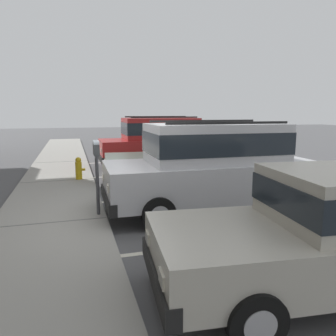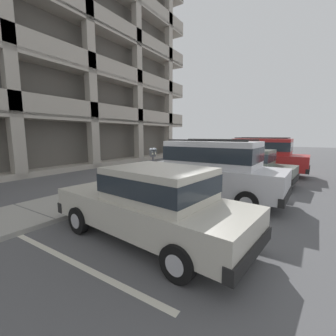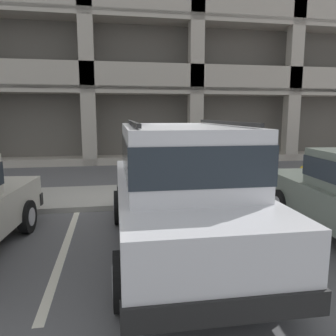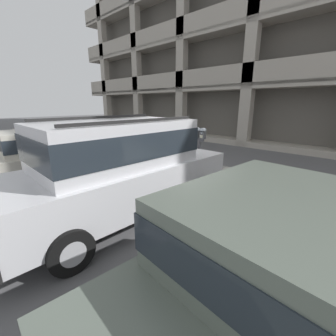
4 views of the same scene
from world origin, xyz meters
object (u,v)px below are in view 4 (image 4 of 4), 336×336
silver_suv (119,166)px  parking_meter_near (199,142)px  parking_meter_far (87,129)px  dark_hatchback (278,255)px  red_sedan (50,154)px

silver_suv → parking_meter_near: size_ratio=3.12×
parking_meter_near → parking_meter_far: bearing=-179.7°
parking_meter_far → silver_suv: bearing=-21.6°
parking_meter_far → dark_hatchback: bearing=-16.3°
red_sedan → parking_meter_far: size_ratio=2.98×
red_sedan → parking_meter_near: 4.50m
red_sedan → parking_meter_near: bearing=42.0°
dark_hatchback → parking_meter_near: parking_meter_near is taller
red_sedan → parking_meter_near: size_ratio=3.00×
silver_suv → parking_meter_near: (0.08, 2.54, 0.18)m
silver_suv → parking_meter_near: silver_suv is taller
dark_hatchback → parking_meter_far: parking_meter_far is taller
red_sedan → dark_hatchback: bearing=4.3°
dark_hatchback → silver_suv: bearing=179.2°
parking_meter_near → parking_meter_far: parking_meter_far is taller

